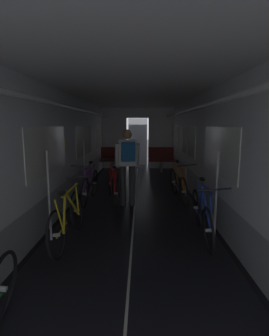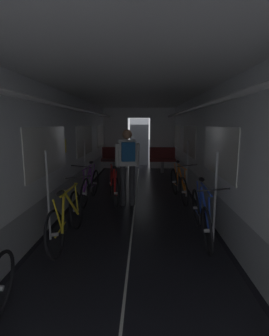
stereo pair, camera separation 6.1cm
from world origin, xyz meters
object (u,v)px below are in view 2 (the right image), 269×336
bicycle_yellow (67,218)px  bicycle_red_in_aisle (114,186)px  bench_seat_far_right (162,157)px  bicycle_blue (201,215)px  bench_seat_far_left (115,157)px  bicycle_purple (90,186)px  person_cyclist_aisle (127,160)px  bicycle_orange (179,184)px

bicycle_yellow → bicycle_red_in_aisle: bicycle_yellow is taller
bench_seat_far_right → bicycle_blue: bench_seat_far_right is taller
bench_seat_far_left → bicycle_blue: (2.01, -5.83, -0.19)m
bicycle_purple → person_cyclist_aisle: 1.12m
bicycle_orange → person_cyclist_aisle: size_ratio=1.00×
bench_seat_far_left → bicycle_purple: bench_seat_far_left is taller
bicycle_orange → bicycle_red_in_aisle: size_ratio=1.02×
bench_seat_far_right → bicycle_red_in_aisle: size_ratio=0.59×
bench_seat_far_right → bicycle_blue: size_ratio=0.58×
bench_seat_far_left → person_cyclist_aisle: (0.74, -4.16, 0.45)m
bicycle_orange → person_cyclist_aisle: (-1.20, -0.47, 0.63)m
person_cyclist_aisle → bicycle_blue: bearing=-52.7°
bench_seat_far_right → person_cyclist_aisle: bearing=-104.2°
bench_seat_far_left → bicycle_orange: 4.17m
person_cyclist_aisle → bicycle_red_in_aisle: size_ratio=1.01×
bench_seat_far_right → bicycle_purple: bench_seat_far_right is taller
bench_seat_far_left → bicycle_yellow: 6.05m
bench_seat_far_right → bicycle_blue: bearing=-87.9°
person_cyclist_aisle → bicycle_red_in_aisle: bearing=141.9°
bench_seat_far_right → bicycle_orange: 3.70m
bicycle_orange → bicycle_yellow: bicycle_yellow is taller
person_cyclist_aisle → bicycle_purple: bearing=163.7°
bicycle_orange → bicycle_purple: (-2.09, -0.21, 0.00)m
bicycle_orange → bicycle_yellow: bearing=-130.5°
bicycle_orange → bicycle_red_in_aisle: bearing=-172.3°
bench_seat_far_left → bicycle_yellow: size_ratio=0.58×
bicycle_yellow → bicycle_purple: bearing=92.0°
bench_seat_far_left → bicycle_blue: 6.17m
bicycle_orange → bicycle_blue: same height
bicycle_purple → bench_seat_far_left: bearing=87.8°
bicycle_purple → bicycle_yellow: bearing=-88.0°
bicycle_purple → person_cyclist_aisle: size_ratio=1.00×
bench_seat_far_right → bicycle_purple: bearing=-116.5°
bicycle_blue → bicycle_yellow: bearing=-174.0°
bicycle_orange → bicycle_red_in_aisle: 1.55m
bench_seat_far_left → bicycle_purple: bearing=-92.2°
bench_seat_far_left → bench_seat_far_right: 1.80m
bicycle_orange → bicycle_purple: size_ratio=1.00×
bicycle_purple → bicycle_orange: bearing=5.7°
bench_seat_far_right → bicycle_yellow: (-1.87, -6.04, -0.19)m
bicycle_yellow → person_cyclist_aisle: bearing=66.6°
bicycle_red_in_aisle → person_cyclist_aisle: bearing=-38.1°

